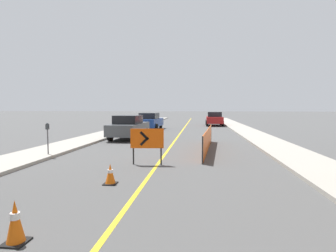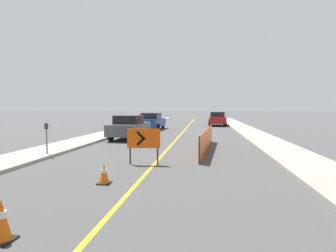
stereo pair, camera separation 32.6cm
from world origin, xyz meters
name	(u,v)px [view 1 (the left image)]	position (x,y,z in m)	size (l,w,h in m)	color
lane_stripe	(178,136)	(0.00, 31.72, 0.00)	(0.12, 63.45, 0.01)	gold
sidewalk_left	(104,135)	(-5.57, 31.72, 0.06)	(2.14, 63.45, 0.13)	#9E998E
sidewalk_right	(257,137)	(5.57, 31.72, 0.06)	(2.14, 63.45, 0.13)	#9E998E
traffic_cone_fifth	(15,222)	(-1.30, 16.44, 0.34)	(0.34, 0.34, 0.69)	black
traffic_cone_farthest	(110,174)	(-0.90, 19.66, 0.28)	(0.35, 0.35, 0.56)	black
arrow_barricade_primary	(147,140)	(-0.38, 22.19, 0.93)	(1.22, 0.18, 1.33)	#EF560C
safety_mesh_fence	(208,140)	(1.95, 25.75, 0.53)	(0.65, 6.62, 1.05)	#EF560C
parked_car_curb_near	(129,127)	(-3.15, 29.86, 0.80)	(1.97, 4.37, 1.59)	#474C51
parked_car_curb_mid	(150,121)	(-3.13, 37.15, 0.80)	(2.05, 4.40, 1.59)	navy
parked_car_curb_far	(214,119)	(3.27, 43.43, 0.80)	(1.94, 4.32, 1.59)	maroon
parking_meter_near_curb	(48,132)	(-4.85, 23.15, 1.07)	(0.12, 0.11, 1.34)	#4C4C51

